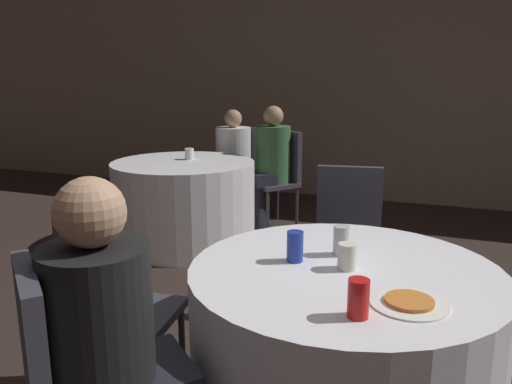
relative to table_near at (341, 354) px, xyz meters
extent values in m
cube|color=gray|center=(-0.16, 4.19, 1.04)|extent=(16.00, 0.06, 2.80)
cylinder|color=silver|center=(0.00, 0.00, 0.00)|extent=(1.20, 1.20, 0.73)
cylinder|color=white|center=(-1.78, 1.96, 0.00)|extent=(1.24, 1.24, 0.73)
cube|color=#383842|center=(-0.15, 0.91, 0.06)|extent=(0.46, 0.46, 0.04)
cube|color=#383842|center=(-0.18, 1.08, 0.32)|extent=(0.38, 0.11, 0.49)
cylinder|color=#333338|center=(0.04, 0.77, -0.16)|extent=(0.03, 0.03, 0.41)
cylinder|color=#333338|center=(-0.29, 0.71, -0.16)|extent=(0.03, 0.03, 0.41)
cylinder|color=#333338|center=(-0.01, 1.10, -0.16)|extent=(0.03, 0.03, 0.41)
cylinder|color=#333338|center=(-0.35, 1.05, -0.16)|extent=(0.03, 0.03, 0.41)
cube|color=#383842|center=(-0.71, -0.84, 0.32)|extent=(0.32, 0.28, 0.49)
cube|color=#383842|center=(-0.91, -0.12, 0.06)|extent=(0.45, 0.45, 0.04)
cube|color=#383842|center=(-1.09, -0.14, 0.32)|extent=(0.10, 0.38, 0.49)
cylinder|color=#333338|center=(-0.76, 0.07, -0.16)|extent=(0.03, 0.03, 0.41)
cylinder|color=#333338|center=(-1.10, 0.03, -0.16)|extent=(0.03, 0.03, 0.41)
cylinder|color=#333338|center=(-1.06, -0.31, -0.16)|extent=(0.03, 0.03, 0.41)
cube|color=#383842|center=(-1.21, 2.71, 0.06)|extent=(0.56, 0.56, 0.04)
cube|color=#383842|center=(-1.10, 2.85, 0.32)|extent=(0.33, 0.27, 0.49)
cylinder|color=#333338|center=(-1.18, 2.47, -0.16)|extent=(0.03, 0.03, 0.41)
cylinder|color=#333338|center=(-1.45, 2.68, -0.16)|extent=(0.03, 0.03, 0.41)
cylinder|color=#333338|center=(-0.97, 2.74, -0.16)|extent=(0.03, 0.03, 0.41)
cylinder|color=#333338|center=(-1.24, 2.95, -0.16)|extent=(0.03, 0.03, 0.41)
cube|color=#383842|center=(-1.71, 2.90, 0.06)|extent=(0.43, 0.43, 0.04)
cube|color=#383842|center=(-1.70, 3.08, 0.32)|extent=(0.38, 0.08, 0.49)
cylinder|color=#333338|center=(-1.55, 2.72, -0.16)|extent=(0.03, 0.03, 0.41)
cylinder|color=#333338|center=(-1.89, 2.74, -0.16)|extent=(0.03, 0.03, 0.41)
cylinder|color=#333338|center=(-1.53, 3.06, -0.16)|extent=(0.03, 0.03, 0.41)
cylinder|color=#333338|center=(-1.87, 3.08, -0.16)|extent=(0.03, 0.03, 0.41)
cylinder|color=black|center=(-1.35, 2.53, -0.14)|extent=(0.24, 0.24, 0.45)
cube|color=black|center=(-1.28, 2.62, 0.13)|extent=(0.45, 0.45, 0.12)
cylinder|color=#38663D|center=(-1.21, 2.71, 0.35)|extent=(0.33, 0.33, 0.54)
sphere|color=tan|center=(-1.21, 2.71, 0.72)|extent=(0.19, 0.19, 0.19)
cube|color=black|center=(-0.52, -0.62, 0.13)|extent=(0.44, 0.44, 0.12)
cylinder|color=black|center=(-0.60, -0.70, 0.34)|extent=(0.32, 0.32, 0.52)
sphere|color=tan|center=(-0.60, -0.70, 0.71)|extent=(0.20, 0.20, 0.20)
cylinder|color=#33384C|center=(-1.73, 2.68, -0.14)|extent=(0.24, 0.24, 0.45)
cube|color=#33384C|center=(-1.72, 2.79, 0.13)|extent=(0.37, 0.35, 0.12)
cylinder|color=white|center=(-1.71, 2.90, 0.33)|extent=(0.36, 0.36, 0.49)
sphere|color=tan|center=(-1.71, 2.90, 0.67)|extent=(0.18, 0.18, 0.18)
cylinder|color=white|center=(0.25, -0.24, 0.37)|extent=(0.25, 0.25, 0.01)
cylinder|color=orange|center=(0.25, -0.24, 0.38)|extent=(0.16, 0.16, 0.01)
cylinder|color=silver|center=(-0.05, 0.14, 0.43)|extent=(0.07, 0.07, 0.12)
cylinder|color=#1E38A5|center=(-0.20, 0.01, 0.43)|extent=(0.07, 0.07, 0.12)
cylinder|color=red|center=(0.11, -0.38, 0.43)|extent=(0.07, 0.07, 0.12)
cylinder|color=silver|center=(0.01, -0.01, 0.42)|extent=(0.07, 0.07, 0.10)
cylinder|color=white|center=(-1.78, 2.09, 0.41)|extent=(0.08, 0.08, 0.10)
camera|label=1|loc=(0.31, -1.79, 1.08)|focal=35.00mm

